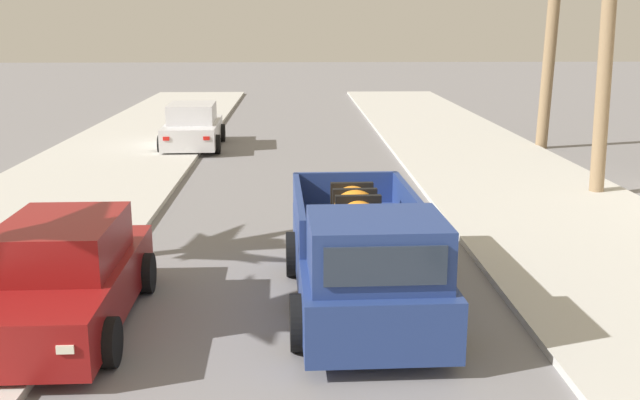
{
  "coord_description": "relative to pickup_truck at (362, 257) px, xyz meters",
  "views": [
    {
      "loc": [
        -0.05,
        -3.24,
        4.18
      ],
      "look_at": [
        0.37,
        9.09,
        1.2
      ],
      "focal_mm": 41.02,
      "sensor_mm": 36.0,
      "label": 1
    }
  ],
  "objects": [
    {
      "name": "curb_left",
      "position": [
        -5.5,
        4.94,
        -0.76
      ],
      "size": [
        0.16,
        60.0,
        0.1
      ],
      "primitive_type": "cube",
      "color": "silver",
      "rests_on": "ground"
    },
    {
      "name": "car_left_mid",
      "position": [
        -4.51,
        14.87,
        -0.1
      ],
      "size": [
        2.13,
        4.31,
        1.54
      ],
      "color": "silver",
      "rests_on": "ground"
    },
    {
      "name": "sidewalk_right",
      "position": [
        4.8,
        4.94,
        -0.75
      ],
      "size": [
        5.13,
        60.0,
        0.12
      ],
      "primitive_type": "cube",
      "color": "beige",
      "rests_on": "ground"
    },
    {
      "name": "car_right_mid",
      "position": [
        -4.25,
        -0.48,
        -0.1
      ],
      "size": [
        2.08,
        4.29,
        1.54
      ],
      "color": "maroon",
      "rests_on": "ground"
    },
    {
      "name": "pickup_truck",
      "position": [
        0.0,
        0.0,
        0.0
      ],
      "size": [
        2.32,
        5.26,
        1.8
      ],
      "color": "navy",
      "rests_on": "ground"
    },
    {
      "name": "sidewalk_left",
      "position": [
        -6.67,
        4.94,
        -0.75
      ],
      "size": [
        5.13,
        60.0,
        0.12
      ],
      "primitive_type": "cube",
      "color": "beige",
      "rests_on": "ground"
    },
    {
      "name": "curb_right",
      "position": [
        3.64,
        4.94,
        -0.76
      ],
      "size": [
        0.16,
        60.0,
        0.1
      ],
      "primitive_type": "cube",
      "color": "silver",
      "rests_on": "ground"
    }
  ]
}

